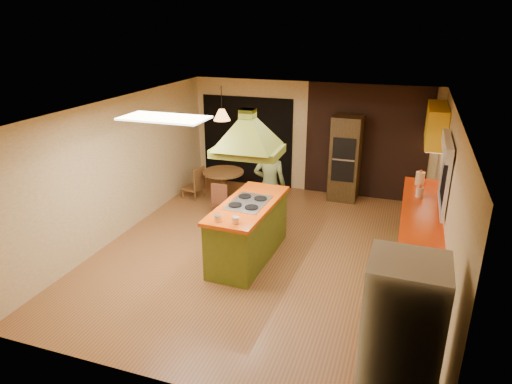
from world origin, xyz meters
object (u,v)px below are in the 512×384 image
at_px(refrigerator, 400,342).
at_px(dining_table, 224,180).
at_px(kitchen_island, 248,230).
at_px(canister_large, 420,178).
at_px(wall_oven, 345,159).
at_px(man, 270,185).

height_order(refrigerator, dining_table, refrigerator).
xyz_separation_m(kitchen_island, dining_table, (-1.41, 2.30, -0.03)).
xyz_separation_m(refrigerator, canister_large, (0.14, 4.61, 0.17)).
xyz_separation_m(wall_oven, dining_table, (-2.49, -0.92, -0.47)).
bearing_deg(canister_large, refrigerator, -91.74).
bearing_deg(canister_large, wall_oven, 141.84).
height_order(kitchen_island, refrigerator, refrigerator).
bearing_deg(wall_oven, man, -119.70).
height_order(man, canister_large, man).
bearing_deg(canister_large, kitchen_island, -142.29).
distance_m(wall_oven, dining_table, 2.69).
relative_size(kitchen_island, canister_large, 8.39).
xyz_separation_m(refrigerator, dining_table, (-3.88, 4.89, -0.41)).
xyz_separation_m(refrigerator, wall_oven, (-1.39, 5.81, 0.06)).
relative_size(kitchen_island, dining_table, 2.27).
relative_size(wall_oven, canister_large, 7.80).
bearing_deg(kitchen_island, wall_oven, 73.67).
bearing_deg(wall_oven, refrigerator, -75.29).
bearing_deg(dining_table, man, -35.41).
distance_m(kitchen_island, wall_oven, 3.43).
xyz_separation_m(kitchen_island, wall_oven, (1.08, 3.22, 0.43)).
xyz_separation_m(dining_table, canister_large, (4.02, -0.28, 0.57)).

